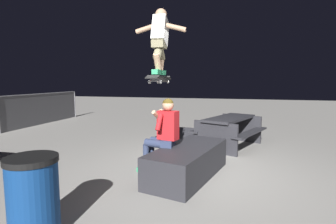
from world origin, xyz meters
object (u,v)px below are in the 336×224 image
(kicker_ramp, at_px, (176,140))
(picnic_table_back, at_px, (229,127))
(person_sitting_on_ledge, at_px, (163,132))
(ledge_box_main, at_px, (188,162))
(skateboard, at_px, (159,79))
(skater_airborne, at_px, (160,38))
(trash_bin, at_px, (33,197))

(kicker_ramp, bearing_deg, picnic_table_back, -91.34)
(person_sitting_on_ledge, bearing_deg, ledge_box_main, -90.02)
(ledge_box_main, xyz_separation_m, skateboard, (-0.05, 0.50, 1.43))
(skater_airborne, relative_size, trash_bin, 1.27)
(ledge_box_main, height_order, person_sitting_on_ledge, person_sitting_on_ledge)
(ledge_box_main, bearing_deg, skater_airborne, 89.03)
(ledge_box_main, height_order, trash_bin, trash_bin)
(skater_airborne, xyz_separation_m, trash_bin, (-2.20, 0.74, -1.93))
(ledge_box_main, distance_m, skateboard, 1.51)
(person_sitting_on_ledge, relative_size, kicker_ramp, 1.28)
(ledge_box_main, relative_size, skateboard, 1.87)
(person_sitting_on_ledge, relative_size, skateboard, 1.32)
(picnic_table_back, bearing_deg, trash_bin, 157.75)
(ledge_box_main, relative_size, picnic_table_back, 0.92)
(ledge_box_main, distance_m, trash_bin, 2.53)
(kicker_ramp, bearing_deg, skater_airborne, -173.73)
(person_sitting_on_ledge, relative_size, trash_bin, 1.54)
(skateboard, height_order, picnic_table_back, skateboard)
(skater_airborne, bearing_deg, ledge_box_main, -90.97)
(person_sitting_on_ledge, bearing_deg, kicker_ramp, 7.29)
(kicker_ramp, bearing_deg, skateboard, -173.81)
(picnic_table_back, bearing_deg, skateboard, 155.00)
(skater_airborne, distance_m, trash_bin, 3.02)
(skateboard, xyz_separation_m, kicker_ramp, (2.43, 0.26, -1.61))
(picnic_table_back, bearing_deg, ledge_box_main, 165.36)
(skateboard, distance_m, skater_airborne, 0.69)
(person_sitting_on_ledge, relative_size, skater_airborne, 1.21)
(trash_bin, bearing_deg, person_sitting_on_ledge, -19.62)
(skateboard, distance_m, kicker_ramp, 2.93)
(picnic_table_back, xyz_separation_m, trash_bin, (-4.54, 1.86, -0.05))
(skater_airborne, relative_size, kicker_ramp, 1.05)
(ledge_box_main, xyz_separation_m, trash_bin, (-2.19, 1.24, 0.18))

